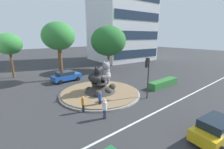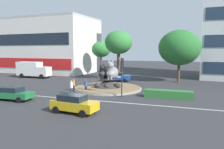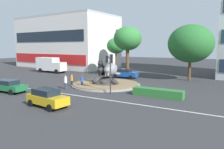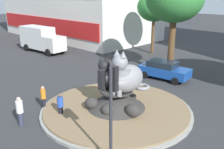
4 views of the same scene
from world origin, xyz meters
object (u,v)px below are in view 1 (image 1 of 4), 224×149
third_tree_left (9,44)px  cat_statue_black (95,77)px  cat_statue_grey (104,73)px  sedan_on_far_lane (216,129)px  pedestrian_white_shirt (105,108)px  pedestrian_blue_shirt (100,99)px  broadleaf_tree_behind_island (58,36)px  office_tower (122,10)px  second_tree_near_tower (108,41)px  pedestrian_orange_shirt (83,104)px  parked_car_right (66,76)px  traffic_light_mast (147,69)px

third_tree_left → cat_statue_black: bearing=-67.7°
cat_statue_black → third_tree_left: size_ratio=0.31×
cat_statue_grey → sedan_on_far_lane: (0.49, -12.21, -1.65)m
cat_statue_grey → pedestrian_white_shirt: bearing=-29.2°
pedestrian_blue_shirt → broadleaf_tree_behind_island: bearing=-14.0°
office_tower → sedan_on_far_lane: bearing=-118.4°
second_tree_near_tower → sedan_on_far_lane: (-8.28, -22.58, -5.13)m
broadleaf_tree_behind_island → pedestrian_orange_shirt: size_ratio=5.69×
second_tree_near_tower → pedestrian_white_shirt: 20.53m
third_tree_left → parked_car_right: size_ratio=1.64×
office_tower → third_tree_left: bearing=-167.6°
pedestrian_orange_shirt → parked_car_right: size_ratio=0.35×
office_tower → pedestrian_white_shirt: bearing=-130.5°
cat_statue_black → office_tower: (22.36, 19.81, 11.98)m
pedestrian_white_shirt → pedestrian_blue_shirt: 2.36m
broadleaf_tree_behind_island → pedestrian_blue_shirt: (-0.86, -12.23, -6.07)m
traffic_light_mast → third_tree_left: 22.79m
traffic_light_mast → sedan_on_far_lane: size_ratio=1.06×
pedestrian_white_shirt → cat_statue_black: bearing=-165.2°
second_tree_near_tower → pedestrian_blue_shirt: size_ratio=5.68×
office_tower → parked_car_right: office_tower is taller
office_tower → second_tree_near_tower: office_tower is taller
parked_car_right → cat_statue_grey: bearing=-81.6°
cat_statue_grey → office_tower: 31.09m
second_tree_near_tower → pedestrian_blue_shirt: second_tree_near_tower is taller
traffic_light_mast → parked_car_right: (-4.34, 12.30, -2.57)m
cat_statue_grey → sedan_on_far_lane: 12.33m
second_tree_near_tower → pedestrian_white_shirt: (-12.47, -15.51, -5.04)m
traffic_light_mast → parked_car_right: bearing=13.6°
pedestrian_blue_shirt → parked_car_right: (1.04, 10.80, 0.01)m
second_tree_near_tower → sedan_on_far_lane: second_tree_near_tower is taller
pedestrian_orange_shirt → office_tower: bearing=-108.4°
broadleaf_tree_behind_island → cat_statue_black: bearing=-86.9°
traffic_light_mast → broadleaf_tree_behind_island: broadleaf_tree_behind_island is taller
broadleaf_tree_behind_island → parked_car_right: (0.19, -1.43, -6.06)m
broadleaf_tree_behind_island → parked_car_right: broadleaf_tree_behind_island is taller
traffic_light_mast → pedestrian_orange_shirt: size_ratio=2.90×
pedestrian_blue_shirt → office_tower: bearing=-56.3°
second_tree_near_tower → parked_car_right: size_ratio=1.99×
pedestrian_blue_shirt → cat_statue_grey: bearing=-52.3°
third_tree_left → pedestrian_blue_shirt: bearing=-74.7°
third_tree_left → sedan_on_far_lane: bearing=-73.4°
parked_car_right → office_tower: bearing=23.8°
pedestrian_blue_shirt → sedan_on_far_lane: bearing=-170.7°
third_tree_left → pedestrian_white_shirt: third_tree_left is taller
second_tree_near_tower → cat_statue_black: bearing=-134.0°
cat_statue_grey → pedestrian_white_shirt: (-3.71, -5.14, -1.56)m
pedestrian_orange_shirt → sedan_on_far_lane: bearing=148.7°
cat_statue_grey → traffic_light_mast: traffic_light_mast is taller
pedestrian_white_shirt → pedestrian_blue_shirt: pedestrian_white_shirt is taller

